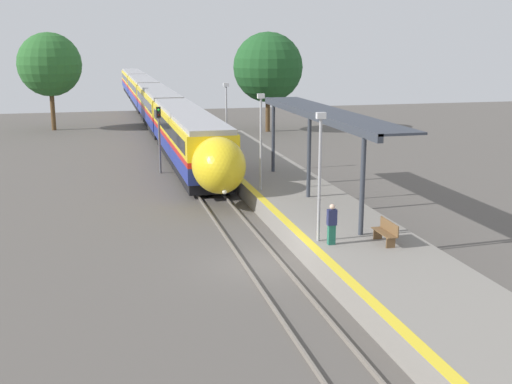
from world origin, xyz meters
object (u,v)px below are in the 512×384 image
object	(u,v)px
train	(151,98)
lamppost_mid	(261,135)
railway_signal	(159,133)
lamppost_near	(320,168)
lamppost_far	(226,116)
platform_bench	(386,232)
person_waiting	(332,224)

from	to	relation	value
train	lamppost_mid	distance (m)	42.34
train	lamppost_mid	size ratio (longest dim) A/B	17.45
train	railway_signal	distance (m)	32.13
lamppost_near	lamppost_far	distance (m)	18.36
railway_signal	lamppost_near	bearing A→B (deg)	-77.45
platform_bench	person_waiting	size ratio (longest dim) A/B	0.97
person_waiting	railway_signal	distance (m)	20.49
platform_bench	person_waiting	world-z (taller)	person_waiting
train	railway_signal	bearing A→B (deg)	-93.74
railway_signal	lamppost_near	world-z (taller)	lamppost_near
platform_bench	lamppost_near	size ratio (longest dim) A/B	0.31
train	platform_bench	bearing A→B (deg)	-84.90
person_waiting	lamppost_mid	bearing A→B (deg)	91.99
platform_bench	railway_signal	size ratio (longest dim) A/B	0.35
railway_signal	lamppost_far	distance (m)	4.57
platform_bench	lamppost_near	distance (m)	3.58
person_waiting	lamppost_far	world-z (taller)	lamppost_far
lamppost_near	lamppost_mid	world-z (taller)	same
train	lamppost_near	distance (m)	51.50
train	person_waiting	size ratio (longest dim) A/B	54.95
lamppost_mid	lamppost_far	xyz separation A→B (m)	(0.00, 9.18, 0.00)
railway_signal	lamppost_far	bearing A→B (deg)	-13.15
train	lamppost_far	distance (m)	33.18
railway_signal	lamppost_mid	xyz separation A→B (m)	(4.31, -10.19, 1.12)
platform_bench	lamppost_near	xyz separation A→B (m)	(-2.46, 0.93, 2.44)
lamppost_mid	train	bearing A→B (deg)	93.00
train	platform_bench	distance (m)	52.57
lamppost_near	lamppost_far	size ratio (longest dim) A/B	1.00
lamppost_near	lamppost_far	world-z (taller)	same
platform_bench	train	bearing A→B (deg)	95.10
train	person_waiting	world-z (taller)	train
lamppost_mid	lamppost_far	bearing A→B (deg)	90.00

